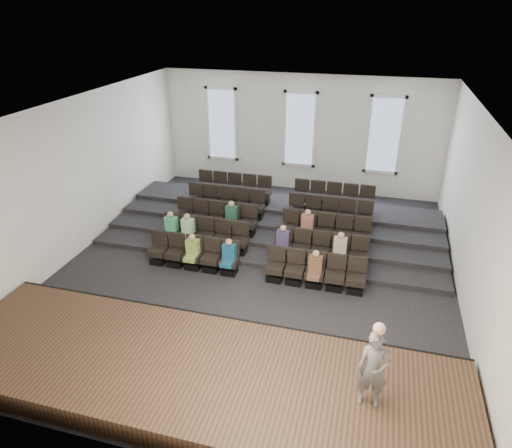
# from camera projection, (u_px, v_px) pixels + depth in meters

# --- Properties ---
(ground) EXTENTS (14.00, 14.00, 0.00)m
(ground) POSITION_uv_depth(u_px,v_px,m) (257.00, 267.00, 14.57)
(ground) COLOR black
(ground) RESTS_ON ground
(ceiling) EXTENTS (12.00, 14.00, 0.02)m
(ceiling) POSITION_uv_depth(u_px,v_px,m) (257.00, 109.00, 12.36)
(ceiling) COLOR white
(ceiling) RESTS_ON ground
(wall_back) EXTENTS (12.00, 0.04, 5.00)m
(wall_back) POSITION_uv_depth(u_px,v_px,m) (300.00, 134.00, 19.54)
(wall_back) COLOR white
(wall_back) RESTS_ON ground
(wall_front) EXTENTS (12.00, 0.04, 5.00)m
(wall_front) POSITION_uv_depth(u_px,v_px,m) (144.00, 354.00, 7.39)
(wall_front) COLOR white
(wall_front) RESTS_ON ground
(wall_left) EXTENTS (0.04, 14.00, 5.00)m
(wall_left) POSITION_uv_depth(u_px,v_px,m) (79.00, 176.00, 14.89)
(wall_left) COLOR white
(wall_left) RESTS_ON ground
(wall_right) EXTENTS (0.04, 14.00, 5.00)m
(wall_right) POSITION_uv_depth(u_px,v_px,m) (476.00, 217.00, 12.04)
(wall_right) COLOR white
(wall_right) RESTS_ON ground
(stage) EXTENTS (11.80, 3.60, 0.50)m
(stage) POSITION_uv_depth(u_px,v_px,m) (196.00, 374.00, 10.05)
(stage) COLOR #4C3220
(stage) RESTS_ON ground
(stage_lip) EXTENTS (11.80, 0.06, 0.52)m
(stage_lip) POSITION_uv_depth(u_px,v_px,m) (223.00, 325.00, 11.58)
(stage_lip) COLOR black
(stage_lip) RESTS_ON ground
(risers) EXTENTS (11.80, 4.80, 0.60)m
(risers) POSITION_uv_depth(u_px,v_px,m) (279.00, 220.00, 17.23)
(risers) COLOR black
(risers) RESTS_ON ground
(seating_rows) EXTENTS (6.80, 4.70, 1.67)m
(seating_rows) POSITION_uv_depth(u_px,v_px,m) (269.00, 227.00, 15.60)
(seating_rows) COLOR black
(seating_rows) RESTS_ON ground
(windows) EXTENTS (8.44, 0.10, 3.24)m
(windows) POSITION_uv_depth(u_px,v_px,m) (300.00, 130.00, 19.39)
(windows) COLOR white
(windows) RESTS_ON wall_back
(audience) EXTENTS (6.05, 2.64, 1.10)m
(audience) POSITION_uv_depth(u_px,v_px,m) (249.00, 238.00, 14.59)
(audience) COLOR #87A642
(audience) RESTS_ON seating_rows
(speaker) EXTENTS (0.62, 0.42, 1.68)m
(speaker) POSITION_uv_depth(u_px,v_px,m) (373.00, 370.00, 8.68)
(speaker) COLOR #5C5A57
(speaker) RESTS_ON stage
(mic_stand) EXTENTS (0.23, 0.23, 1.40)m
(mic_stand) POSITION_uv_depth(u_px,v_px,m) (376.00, 365.00, 9.38)
(mic_stand) COLOR black
(mic_stand) RESTS_ON stage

